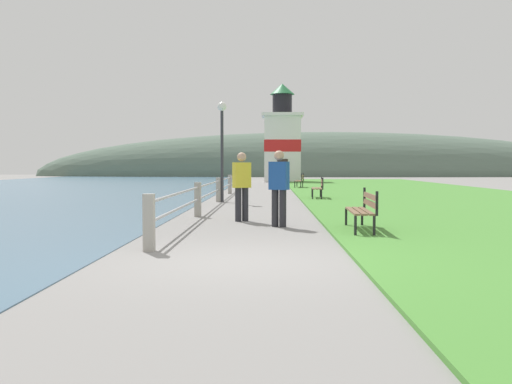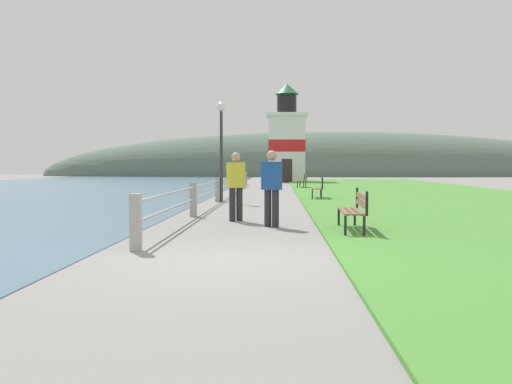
{
  "view_description": "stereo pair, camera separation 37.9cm",
  "coord_description": "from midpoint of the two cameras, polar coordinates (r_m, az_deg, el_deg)",
  "views": [
    {
      "loc": [
        0.43,
        -8.54,
        1.45
      ],
      "look_at": [
        -0.16,
        16.07,
        0.3
      ],
      "focal_mm": 40.0,
      "sensor_mm": 36.0,
      "label": 1
    },
    {
      "loc": [
        0.81,
        -8.53,
        1.45
      ],
      "look_at": [
        -0.16,
        16.07,
        0.3
      ],
      "focal_mm": 40.0,
      "sensor_mm": 36.0,
      "label": 2
    }
  ],
  "objects": [
    {
      "name": "person_strolling",
      "position": [
        13.42,
        1.5,
        0.65
      ],
      "size": [
        0.5,
        0.4,
        1.8
      ],
      "rotation": [
        0.0,
        0.0,
        1.15
      ],
      "color": "#28282D",
      "rests_on": "ground_plane"
    },
    {
      "name": "person_by_railing",
      "position": [
        14.77,
        -2.17,
        0.8
      ],
      "size": [
        0.5,
        0.4,
        1.79
      ],
      "rotation": [
        0.0,
        0.0,
        2.02
      ],
      "color": "#28282D",
      "rests_on": "ground_plane"
    },
    {
      "name": "ground_plane",
      "position": [
        8.68,
        -2.76,
        -6.96
      ],
      "size": [
        160.0,
        160.0,
        0.0
      ],
      "primitive_type": "plane",
      "color": "gray"
    },
    {
      "name": "lamp_post",
      "position": [
        22.74,
        -3.9,
        5.91
      ],
      "size": [
        0.36,
        0.36,
        3.96
      ],
      "color": "#333338",
      "rests_on": "ground_plane"
    },
    {
      "name": "seawall_railing",
      "position": [
        26.01,
        -3.55,
        0.75
      ],
      "size": [
        0.18,
        32.9,
        0.97
      ],
      "color": "#A8A399",
      "rests_on": "ground_plane"
    },
    {
      "name": "lighthouse",
      "position": [
        50.21,
        2.42,
        5.07
      ],
      "size": [
        3.59,
        3.59,
        8.59
      ],
      "color": "white",
      "rests_on": "ground_plane"
    },
    {
      "name": "park_bench_near",
      "position": [
        12.47,
        9.83,
        -1.56
      ],
      "size": [
        0.54,
        1.99,
        0.94
      ],
      "rotation": [
        0.0,
        0.0,
        3.1
      ],
      "color": "brown",
      "rests_on": "ground_plane"
    },
    {
      "name": "grass_verge",
      "position": [
        29.28,
        15.38,
        -0.2
      ],
      "size": [
        12.0,
        59.5,
        0.06
      ],
      "color": "#4C8E38",
      "rests_on": "ground_plane"
    },
    {
      "name": "distant_hillside",
      "position": [
        78.57,
        6.76,
        1.6
      ],
      "size": [
        80.0,
        16.0,
        12.0
      ],
      "color": "#566B5B",
      "rests_on": "ground_plane"
    },
    {
      "name": "park_bench_midway",
      "position": [
        24.48,
        5.86,
        0.52
      ],
      "size": [
        0.57,
        1.71,
        0.94
      ],
      "rotation": [
        0.0,
        0.0,
        3.08
      ],
      "color": "brown",
      "rests_on": "ground_plane"
    },
    {
      "name": "park_bench_far",
      "position": [
        36.2,
        4.15,
        1.23
      ],
      "size": [
        0.69,
        1.81,
        0.94
      ],
      "rotation": [
        0.0,
        0.0,
        3.02
      ],
      "color": "brown",
      "rests_on": "ground_plane"
    }
  ]
}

